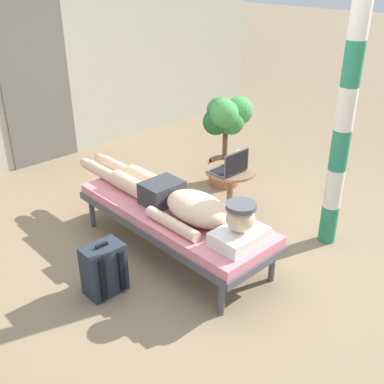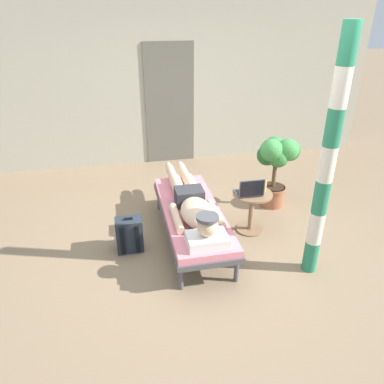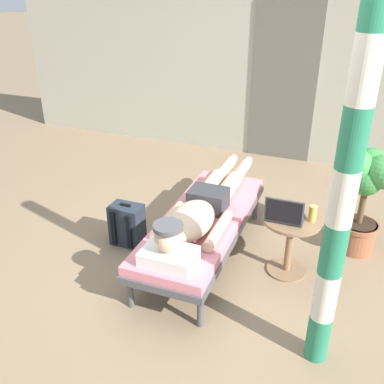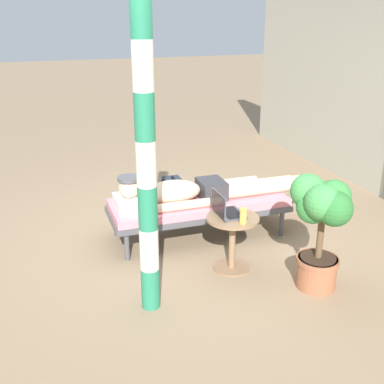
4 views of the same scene
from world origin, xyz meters
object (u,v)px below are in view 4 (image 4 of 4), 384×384
person_reclining (193,191)px  side_table (232,234)px  backpack (174,195)px  lounge_chair (199,206)px  laptop (225,209)px  porch_post (146,164)px  drink_glass (243,216)px  potted_plant (322,216)px

person_reclining → side_table: size_ratio=4.15×
backpack → side_table: bearing=3.9°
lounge_chair → laptop: (0.70, 0.00, 0.24)m
laptop → side_table: bearing=40.5°
person_reclining → porch_post: (1.11, -0.75, 0.70)m
side_table → drink_glass: drink_glass is taller
person_reclining → porch_post: 1.52m
side_table → laptop: 0.24m
person_reclining → drink_glass: (0.91, 0.14, 0.07)m
side_table → backpack: (-1.50, -0.10, -0.16)m
backpack → lounge_chair: bearing=3.9°
drink_glass → porch_post: size_ratio=0.06×
person_reclining → backpack: 0.81m
backpack → potted_plant: 2.20m
person_reclining → porch_post: porch_post is taller
drink_glass → lounge_chair: bearing=-174.9°
laptop → person_reclining: bearing=-175.0°
side_table → drink_glass: bearing=11.0°
person_reclining → potted_plant: 1.47m
person_reclining → backpack: bearing=179.2°
drink_glass → backpack: (-1.65, -0.13, -0.40)m
side_table → porch_post: (0.35, -0.87, 0.86)m
lounge_chair → drink_glass: bearing=5.1°
drink_glass → porch_post: (0.20, -0.90, 0.63)m
laptop → backpack: size_ratio=0.73×
drink_glass → potted_plant: potted_plant is taller
person_reclining → drink_glass: 0.93m
person_reclining → backpack: person_reclining is taller
side_table → potted_plant: bearing=46.0°
laptop → drink_glass: 0.23m
laptop → lounge_chair: bearing=-179.9°
backpack → potted_plant: (2.04, 0.66, 0.48)m
backpack → porch_post: porch_post is taller
drink_glass → side_table: bearing=-169.0°
person_reclining → potted_plant: potted_plant is taller
laptop → drink_glass: laptop is taller
backpack → potted_plant: potted_plant is taller
side_table → potted_plant: 0.84m
drink_glass → backpack: drink_glass is taller
lounge_chair → laptop: laptop is taller
drink_glass → porch_post: bearing=-77.3°
lounge_chair → drink_glass: size_ratio=13.58×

